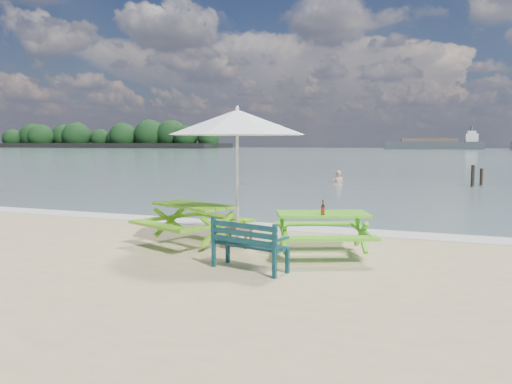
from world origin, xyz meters
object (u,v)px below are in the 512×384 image
at_px(beer_bottle, 323,210).
at_px(patio_umbrella, 237,122).
at_px(side_table, 238,237).
at_px(picnic_table_right, 322,235).
at_px(picnic_table_left, 193,225).
at_px(park_bench, 250,255).
at_px(swimmer, 338,187).

bearing_deg(beer_bottle, patio_umbrella, 167.11).
bearing_deg(side_table, picnic_table_right, -4.10).
height_order(picnic_table_left, park_bench, picnic_table_left).
bearing_deg(side_table, swimmer, 94.64).
bearing_deg(picnic_table_left, patio_umbrella, 7.34).
bearing_deg(picnic_table_right, beer_bottle, -76.55).
distance_m(side_table, patio_umbrella, 2.23).
bearing_deg(park_bench, picnic_table_right, 60.47).
relative_size(picnic_table_right, patio_umbrella, 0.75).
height_order(picnic_table_left, picnic_table_right, picnic_table_left).
distance_m(park_bench, beer_bottle, 1.61).
xyz_separation_m(picnic_table_right, patio_umbrella, (-1.72, 0.12, 2.04)).
bearing_deg(beer_bottle, park_bench, -127.27).
height_order(picnic_table_right, beer_bottle, beer_bottle).
relative_size(picnic_table_right, beer_bottle, 8.65).
bearing_deg(swimmer, picnic_table_right, -79.50).
bearing_deg(picnic_table_left, beer_bottle, -6.12).
distance_m(patio_umbrella, beer_bottle, 2.40).
xyz_separation_m(park_bench, side_table, (-0.89, 1.59, -0.06)).
xyz_separation_m(picnic_table_left, patio_umbrella, (0.92, 0.12, 2.02)).
xyz_separation_m(picnic_table_left, beer_bottle, (2.71, -0.29, 0.47)).
height_order(picnic_table_right, park_bench, park_bench).
xyz_separation_m(picnic_table_right, beer_bottle, (0.07, -0.29, 0.49)).
distance_m(park_bench, swimmer, 18.00).
xyz_separation_m(picnic_table_right, swimmer, (-3.04, 16.38, -0.61)).
distance_m(picnic_table_left, beer_bottle, 2.76).
bearing_deg(patio_umbrella, picnic_table_left, -172.66).
height_order(picnic_table_left, patio_umbrella, patio_umbrella).
height_order(side_table, beer_bottle, beer_bottle).
relative_size(patio_umbrella, beer_bottle, 11.57).
relative_size(beer_bottle, swimmer, 0.16).
height_order(picnic_table_right, swimmer, picnic_table_right).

